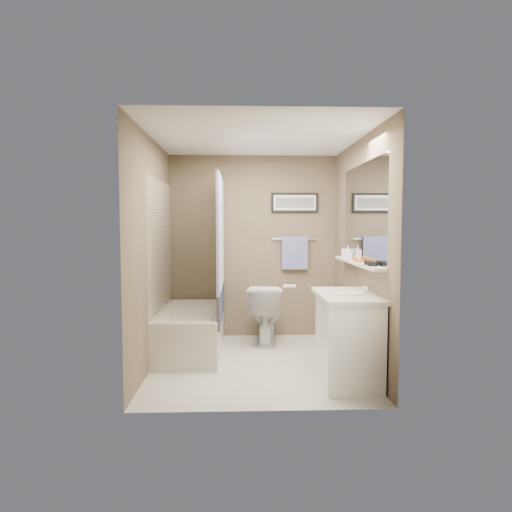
{
  "coord_description": "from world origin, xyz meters",
  "views": [
    {
      "loc": [
        -0.18,
        -4.81,
        1.5
      ],
      "look_at": [
        0.0,
        0.15,
        1.15
      ],
      "focal_mm": 32.0,
      "sensor_mm": 36.0,
      "label": 1
    }
  ],
  "objects_px": {
    "toilet": "(266,314)",
    "hair_brush_back": "(356,259)",
    "vanity": "(348,339)",
    "soap_bottle": "(348,252)",
    "candle_bowl_far": "(369,263)",
    "hair_brush_front": "(359,260)",
    "bathtub": "(191,331)",
    "candle_bowl_near": "(373,264)",
    "glass_jar": "(345,253)"
  },
  "relations": [
    {
      "from": "candle_bowl_near",
      "to": "glass_jar",
      "type": "xyz_separation_m",
      "value": [
        0.0,
        1.09,
        0.03
      ]
    },
    {
      "from": "toilet",
      "to": "hair_brush_front",
      "type": "relative_size",
      "value": 3.4
    },
    {
      "from": "toilet",
      "to": "hair_brush_back",
      "type": "xyz_separation_m",
      "value": [
        0.89,
        -0.95,
        0.76
      ]
    },
    {
      "from": "toilet",
      "to": "candle_bowl_far",
      "type": "height_order",
      "value": "candle_bowl_far"
    },
    {
      "from": "hair_brush_front",
      "to": "hair_brush_back",
      "type": "height_order",
      "value": "same"
    },
    {
      "from": "vanity",
      "to": "glass_jar",
      "type": "distance_m",
      "value": 1.23
    },
    {
      "from": "candle_bowl_near",
      "to": "hair_brush_front",
      "type": "xyz_separation_m",
      "value": [
        0.0,
        0.47,
        0.0
      ]
    },
    {
      "from": "hair_brush_front",
      "to": "hair_brush_back",
      "type": "bearing_deg",
      "value": 90.0
    },
    {
      "from": "bathtub",
      "to": "candle_bowl_near",
      "type": "xyz_separation_m",
      "value": [
        1.79,
        -1.17,
        0.89
      ]
    },
    {
      "from": "vanity",
      "to": "glass_jar",
      "type": "height_order",
      "value": "glass_jar"
    },
    {
      "from": "toilet",
      "to": "glass_jar",
      "type": "bearing_deg",
      "value": 158.72
    },
    {
      "from": "toilet",
      "to": "soap_bottle",
      "type": "height_order",
      "value": "soap_bottle"
    },
    {
      "from": "bathtub",
      "to": "toilet",
      "type": "distance_m",
      "value": 0.98
    },
    {
      "from": "hair_brush_front",
      "to": "glass_jar",
      "type": "bearing_deg",
      "value": 90.0
    },
    {
      "from": "bathtub",
      "to": "toilet",
      "type": "bearing_deg",
      "value": 23.56
    },
    {
      "from": "bathtub",
      "to": "glass_jar",
      "type": "relative_size",
      "value": 15.0
    },
    {
      "from": "hair_brush_back",
      "to": "bathtub",
      "type": "bearing_deg",
      "value": 162.29
    },
    {
      "from": "glass_jar",
      "to": "bathtub",
      "type": "bearing_deg",
      "value": 177.58
    },
    {
      "from": "bathtub",
      "to": "soap_bottle",
      "type": "bearing_deg",
      "value": -6.64
    },
    {
      "from": "hair_brush_front",
      "to": "soap_bottle",
      "type": "xyz_separation_m",
      "value": [
        0.0,
        0.48,
        0.05
      ]
    },
    {
      "from": "bathtub",
      "to": "vanity",
      "type": "xyz_separation_m",
      "value": [
        1.6,
        -1.02,
        0.15
      ]
    },
    {
      "from": "bathtub",
      "to": "candle_bowl_near",
      "type": "height_order",
      "value": "candle_bowl_near"
    },
    {
      "from": "toilet",
      "to": "vanity",
      "type": "bearing_deg",
      "value": 122.61
    },
    {
      "from": "vanity",
      "to": "candle_bowl_far",
      "type": "bearing_deg",
      "value": -5.01
    },
    {
      "from": "vanity",
      "to": "soap_bottle",
      "type": "height_order",
      "value": "soap_bottle"
    },
    {
      "from": "bathtub",
      "to": "candle_bowl_near",
      "type": "bearing_deg",
      "value": -32.86
    },
    {
      "from": "toilet",
      "to": "soap_bottle",
      "type": "xyz_separation_m",
      "value": [
        0.89,
        -0.6,
        0.81
      ]
    },
    {
      "from": "candle_bowl_near",
      "to": "glass_jar",
      "type": "height_order",
      "value": "glass_jar"
    },
    {
      "from": "glass_jar",
      "to": "soap_bottle",
      "type": "relative_size",
      "value": 0.68
    },
    {
      "from": "candle_bowl_far",
      "to": "soap_bottle",
      "type": "xyz_separation_m",
      "value": [
        0.0,
        0.83,
        0.05
      ]
    },
    {
      "from": "bathtub",
      "to": "hair_brush_front",
      "type": "relative_size",
      "value": 6.82
    },
    {
      "from": "toilet",
      "to": "soap_bottle",
      "type": "relative_size",
      "value": 5.1
    },
    {
      "from": "bathtub",
      "to": "vanity",
      "type": "distance_m",
      "value": 1.91
    },
    {
      "from": "candle_bowl_near",
      "to": "hair_brush_back",
      "type": "bearing_deg",
      "value": 90.0
    },
    {
      "from": "glass_jar",
      "to": "soap_bottle",
      "type": "height_order",
      "value": "soap_bottle"
    },
    {
      "from": "candle_bowl_near",
      "to": "hair_brush_front",
      "type": "distance_m",
      "value": 0.47
    },
    {
      "from": "bathtub",
      "to": "hair_brush_front",
      "type": "bearing_deg",
      "value": -21.02
    },
    {
      "from": "vanity",
      "to": "hair_brush_front",
      "type": "xyz_separation_m",
      "value": [
        0.19,
        0.32,
        0.74
      ]
    },
    {
      "from": "bathtub",
      "to": "glass_jar",
      "type": "distance_m",
      "value": 2.01
    },
    {
      "from": "vanity",
      "to": "candle_bowl_near",
      "type": "xyz_separation_m",
      "value": [
        0.19,
        -0.15,
        0.73
      ]
    },
    {
      "from": "hair_brush_back",
      "to": "glass_jar",
      "type": "bearing_deg",
      "value": 90.0
    },
    {
      "from": "hair_brush_front",
      "to": "hair_brush_back",
      "type": "distance_m",
      "value": 0.13
    },
    {
      "from": "bathtub",
      "to": "candle_bowl_far",
      "type": "height_order",
      "value": "candle_bowl_far"
    },
    {
      "from": "candle_bowl_far",
      "to": "hair_brush_back",
      "type": "relative_size",
      "value": 0.41
    },
    {
      "from": "glass_jar",
      "to": "soap_bottle",
      "type": "xyz_separation_m",
      "value": [
        0.0,
        -0.14,
        0.02
      ]
    },
    {
      "from": "vanity",
      "to": "toilet",
      "type": "bearing_deg",
      "value": 119.03
    },
    {
      "from": "soap_bottle",
      "to": "bathtub",
      "type": "bearing_deg",
      "value": 172.99
    },
    {
      "from": "hair_brush_front",
      "to": "soap_bottle",
      "type": "relative_size",
      "value": 1.5
    },
    {
      "from": "candle_bowl_far",
      "to": "hair_brush_front",
      "type": "xyz_separation_m",
      "value": [
        0.0,
        0.35,
        0.0
      ]
    },
    {
      "from": "vanity",
      "to": "candle_bowl_far",
      "type": "xyz_separation_m",
      "value": [
        0.19,
        -0.02,
        0.73
      ]
    }
  ]
}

